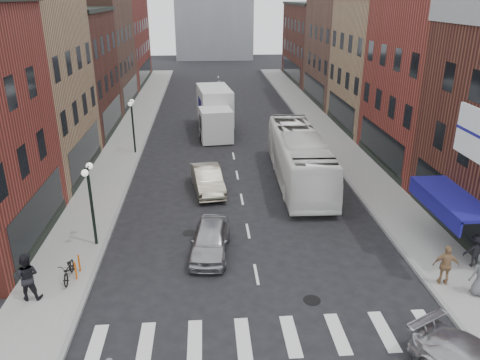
{
  "coord_description": "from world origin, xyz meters",
  "views": [
    {
      "loc": [
        -2.0,
        -16.19,
        11.29
      ],
      "look_at": [
        -0.33,
        6.05,
        2.41
      ],
      "focal_mm": 35.0,
      "sensor_mm": 36.0,
      "label": 1
    }
  ],
  "objects_px": {
    "streetlamp_near": "(90,191)",
    "streetlamp_far": "(132,117)",
    "ped_left_solo": "(27,277)",
    "ped_right_b": "(446,265)",
    "sedan_left_near": "(210,240)",
    "ped_right_a": "(476,251)",
    "transit_bus": "(299,157)",
    "parked_bicycle": "(69,270)",
    "billboard_sign": "(480,137)",
    "box_truck": "(215,112)",
    "sedan_left_far": "(207,180)",
    "bike_rack": "(77,267)"
  },
  "relations": [
    {
      "from": "sedan_left_near",
      "to": "ped_left_solo",
      "type": "relative_size",
      "value": 2.15
    },
    {
      "from": "box_truck",
      "to": "ped_right_b",
      "type": "bearing_deg",
      "value": -76.46
    },
    {
      "from": "billboard_sign",
      "to": "parked_bicycle",
      "type": "height_order",
      "value": "billboard_sign"
    },
    {
      "from": "streetlamp_near",
      "to": "ped_right_a",
      "type": "relative_size",
      "value": 2.68
    },
    {
      "from": "transit_bus",
      "to": "sedan_left_near",
      "type": "relative_size",
      "value": 2.79
    },
    {
      "from": "streetlamp_near",
      "to": "parked_bicycle",
      "type": "bearing_deg",
      "value": -99.26
    },
    {
      "from": "transit_bus",
      "to": "ped_right_a",
      "type": "height_order",
      "value": "transit_bus"
    },
    {
      "from": "ped_right_a",
      "to": "ped_right_b",
      "type": "height_order",
      "value": "ped_right_b"
    },
    {
      "from": "sedan_left_near",
      "to": "parked_bicycle",
      "type": "xyz_separation_m",
      "value": [
        -5.93,
        -1.9,
        -0.13
      ]
    },
    {
      "from": "streetlamp_far",
      "to": "box_truck",
      "type": "bearing_deg",
      "value": 42.16
    },
    {
      "from": "streetlamp_far",
      "to": "ped_right_b",
      "type": "height_order",
      "value": "streetlamp_far"
    },
    {
      "from": "billboard_sign",
      "to": "transit_bus",
      "type": "height_order",
      "value": "billboard_sign"
    },
    {
      "from": "box_truck",
      "to": "ped_left_solo",
      "type": "height_order",
      "value": "box_truck"
    },
    {
      "from": "transit_bus",
      "to": "ped_right_b",
      "type": "relative_size",
      "value": 6.7
    },
    {
      "from": "bike_rack",
      "to": "ped_right_a",
      "type": "height_order",
      "value": "ped_right_a"
    },
    {
      "from": "sedan_left_near",
      "to": "transit_bus",
      "type": "bearing_deg",
      "value": 62.75
    },
    {
      "from": "bike_rack",
      "to": "sedan_left_near",
      "type": "height_order",
      "value": "sedan_left_near"
    },
    {
      "from": "box_truck",
      "to": "parked_bicycle",
      "type": "distance_m",
      "value": 23.59
    },
    {
      "from": "bike_rack",
      "to": "transit_bus",
      "type": "bearing_deg",
      "value": 41.97
    },
    {
      "from": "streetlamp_far",
      "to": "sedan_left_near",
      "type": "bearing_deg",
      "value": -70.12
    },
    {
      "from": "streetlamp_near",
      "to": "bike_rack",
      "type": "bearing_deg",
      "value": -94.24
    },
    {
      "from": "bike_rack",
      "to": "transit_bus",
      "type": "xyz_separation_m",
      "value": [
        11.47,
        10.32,
        1.09
      ]
    },
    {
      "from": "box_truck",
      "to": "ped_right_a",
      "type": "distance_m",
      "value": 25.32
    },
    {
      "from": "streetlamp_far",
      "to": "ped_right_a",
      "type": "xyz_separation_m",
      "value": [
        16.97,
        -17.28,
        -1.99
      ]
    },
    {
      "from": "box_truck",
      "to": "sedan_left_far",
      "type": "relative_size",
      "value": 1.89
    },
    {
      "from": "parked_bicycle",
      "to": "billboard_sign",
      "type": "bearing_deg",
      "value": -4.83
    },
    {
      "from": "sedan_left_far",
      "to": "parked_bicycle",
      "type": "xyz_separation_m",
      "value": [
        -5.89,
        -9.37,
        -0.17
      ]
    },
    {
      "from": "streetlamp_near",
      "to": "streetlamp_far",
      "type": "xyz_separation_m",
      "value": [
        0.0,
        14.0,
        0.0
      ]
    },
    {
      "from": "billboard_sign",
      "to": "parked_bicycle",
      "type": "distance_m",
      "value": 17.39
    },
    {
      "from": "box_truck",
      "to": "ped_right_b",
      "type": "distance_m",
      "value": 25.67
    },
    {
      "from": "bike_rack",
      "to": "box_truck",
      "type": "bearing_deg",
      "value": 73.98
    },
    {
      "from": "streetlamp_near",
      "to": "ped_right_b",
      "type": "bearing_deg",
      "value": -16.63
    },
    {
      "from": "sedan_left_near",
      "to": "streetlamp_far",
      "type": "bearing_deg",
      "value": 116.47
    },
    {
      "from": "box_truck",
      "to": "streetlamp_far",
      "type": "bearing_deg",
      "value": -144.35
    },
    {
      "from": "streetlamp_far",
      "to": "sedan_left_near",
      "type": "distance_m",
      "value": 16.17
    },
    {
      "from": "box_truck",
      "to": "sedan_left_far",
      "type": "xyz_separation_m",
      "value": [
        -0.81,
        -13.22,
        -1.07
      ]
    },
    {
      "from": "sedan_left_near",
      "to": "parked_bicycle",
      "type": "height_order",
      "value": "sedan_left_near"
    },
    {
      "from": "streetlamp_far",
      "to": "transit_bus",
      "type": "distance_m",
      "value": 13.01
    },
    {
      "from": "streetlamp_near",
      "to": "ped_left_solo",
      "type": "bearing_deg",
      "value": -111.72
    },
    {
      "from": "sedan_left_near",
      "to": "parked_bicycle",
      "type": "distance_m",
      "value": 6.23
    },
    {
      "from": "sedan_left_far",
      "to": "ped_left_solo",
      "type": "distance_m",
      "value": 12.78
    },
    {
      "from": "ped_right_b",
      "to": "sedan_left_near",
      "type": "bearing_deg",
      "value": -5.85
    },
    {
      "from": "ped_right_a",
      "to": "ped_left_solo",
      "type": "bearing_deg",
      "value": 11.59
    },
    {
      "from": "streetlamp_far",
      "to": "transit_bus",
      "type": "relative_size",
      "value": 0.35
    },
    {
      "from": "streetlamp_far",
      "to": "ped_right_a",
      "type": "relative_size",
      "value": 2.68
    },
    {
      "from": "streetlamp_near",
      "to": "streetlamp_far",
      "type": "relative_size",
      "value": 1.0
    },
    {
      "from": "billboard_sign",
      "to": "box_truck",
      "type": "height_order",
      "value": "billboard_sign"
    },
    {
      "from": "streetlamp_near",
      "to": "ped_right_a",
      "type": "xyz_separation_m",
      "value": [
        16.97,
        -3.28,
        -1.99
      ]
    },
    {
      "from": "sedan_left_far",
      "to": "ped_left_solo",
      "type": "relative_size",
      "value": 2.35
    },
    {
      "from": "box_truck",
      "to": "streetlamp_near",
      "type": "bearing_deg",
      "value": -114.06
    }
  ]
}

